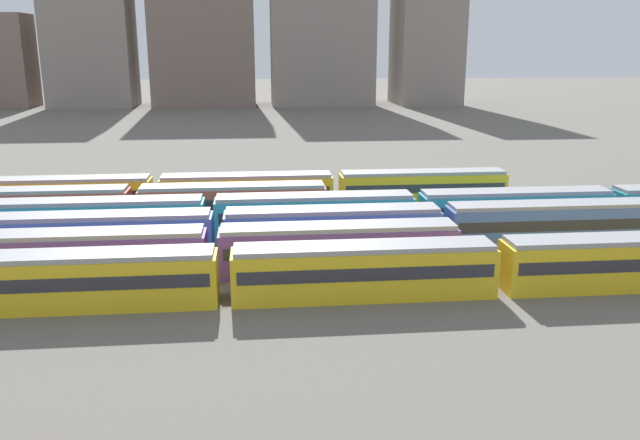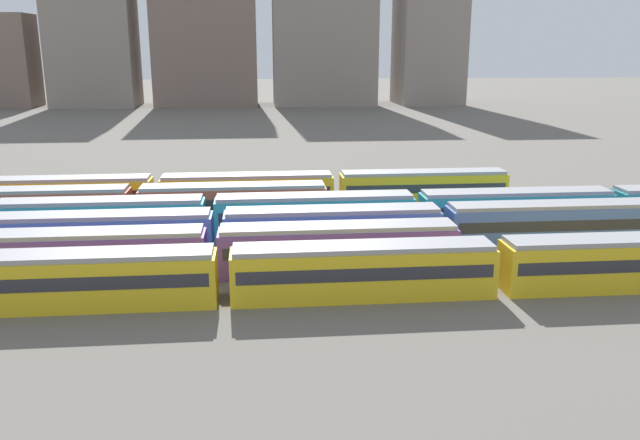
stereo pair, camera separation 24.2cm
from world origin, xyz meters
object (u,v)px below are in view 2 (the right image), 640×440
object	(u,v)px
train_track_1	(81,255)
train_track_2	(333,229)
train_track_3	(315,214)
train_track_5	(157,193)
train_track_0	(498,266)
train_track_4	(33,207)

from	to	relation	value
train_track_1	train_track_2	distance (m)	19.77
train_track_3	train_track_5	xyz separation A→B (m)	(-15.65, 10.40, 0.00)
train_track_2	train_track_5	distance (m)	22.85
train_track_0	train_track_5	world-z (taller)	same
train_track_3	train_track_4	xyz separation A→B (m)	(-26.39, 5.20, -0.00)
train_track_3	train_track_5	bearing A→B (deg)	146.39
train_track_5	train_track_1	bearing A→B (deg)	-96.53
train_track_1	train_track_5	distance (m)	20.94
train_track_0	train_track_3	xyz separation A→B (m)	(-11.41, 15.60, 0.00)
train_track_1	train_track_5	xyz separation A→B (m)	(2.38, 20.80, 0.00)
train_track_5	train_track_0	bearing A→B (deg)	-43.85
train_track_1	train_track_2	size ratio (longest dim) A/B	0.60
train_track_4	train_track_1	bearing A→B (deg)	-61.82
train_track_4	train_track_5	xyz separation A→B (m)	(10.74, 5.20, 0.00)
train_track_3	train_track_5	distance (m)	18.79
train_track_1	train_track_5	size ratio (longest dim) A/B	0.75
train_track_2	train_track_0	bearing A→B (deg)	-45.09
train_track_4	train_track_5	world-z (taller)	same
train_track_0	train_track_5	distance (m)	37.53
train_track_3	train_track_4	distance (m)	26.90
train_track_2	train_track_4	size ratio (longest dim) A/B	1.68
train_track_1	train_track_2	xyz separation A→B (m)	(19.08, 5.20, 0.00)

